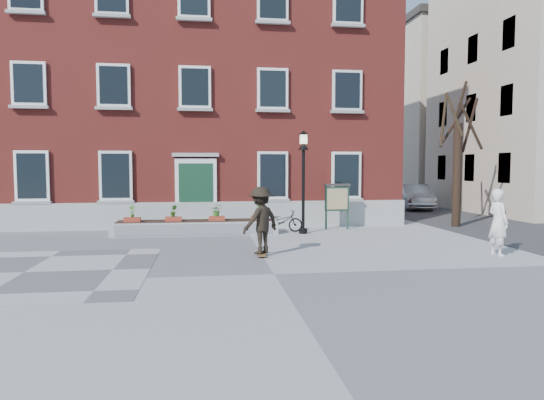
{
  "coord_description": "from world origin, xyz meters",
  "views": [
    {
      "loc": [
        -1.61,
        -11.33,
        2.58
      ],
      "look_at": [
        0.5,
        4.0,
        1.5
      ],
      "focal_mm": 32.0,
      "sensor_mm": 36.0,
      "label": 1
    }
  ],
  "objects": [
    {
      "name": "bare_tree",
      "position": [
        9.01,
        8.01,
        2.79
      ],
      "size": [
        1.83,
        1.83,
        6.16
      ],
      "color": "black",
      "rests_on": "ground"
    },
    {
      "name": "brick_building",
      "position": [
        -2.0,
        13.98,
        6.3
      ],
      "size": [
        18.4,
        10.85,
        12.6
      ],
      "color": "maroon",
      "rests_on": "ground"
    },
    {
      "name": "skateboarder",
      "position": [
        -0.05,
        2.38,
        1.03
      ],
      "size": [
        1.42,
        1.31,
        2.0
      ],
      "color": "brown",
      "rests_on": "ground"
    },
    {
      "name": "lamp_post",
      "position": [
        2.09,
        6.8,
        2.54
      ],
      "size": [
        0.4,
        0.4,
        3.93
      ],
      "color": "black",
      "rests_on": "ground"
    },
    {
      "name": "side_street",
      "position": [
        17.99,
        19.78,
        7.02
      ],
      "size": [
        15.2,
        36.0,
        14.5
      ],
      "color": "#3D3D40",
      "rests_on": "ground"
    },
    {
      "name": "parked_car",
      "position": [
        10.87,
        16.3,
        0.74
      ],
      "size": [
        2.53,
        4.75,
        1.49
      ],
      "primitive_type": "imported",
      "rotation": [
        0.0,
        0.0,
        -0.22
      ],
      "color": "#ACAFB0",
      "rests_on": "ground"
    },
    {
      "name": "checker_patch",
      "position": [
        -6.0,
        1.0,
        0.01
      ],
      "size": [
        6.0,
        6.0,
        0.01
      ],
      "primitive_type": "cube",
      "color": "#565658",
      "rests_on": "ground"
    },
    {
      "name": "notice_board",
      "position": [
        3.71,
        7.86,
        1.26
      ],
      "size": [
        1.1,
        0.16,
        1.87
      ],
      "color": "#1A3422",
      "rests_on": "ground"
    },
    {
      "name": "planter_assembly",
      "position": [
        -1.99,
        7.18,
        0.31
      ],
      "size": [
        6.2,
        1.12,
        1.15
      ],
      "color": "#B4B4AF",
      "rests_on": "ground"
    },
    {
      "name": "bicycle",
      "position": [
        1.35,
        7.3,
        0.43
      ],
      "size": [
        1.63,
        0.6,
        0.85
      ],
      "primitive_type": "imported",
      "rotation": [
        0.0,
        0.0,
        1.59
      ],
      "color": "black",
      "rests_on": "ground"
    },
    {
      "name": "ground",
      "position": [
        0.0,
        0.0,
        0.0
      ],
      "size": [
        100.0,
        100.0,
        0.0
      ],
      "primitive_type": "plane",
      "color": "gray",
      "rests_on": "ground"
    },
    {
      "name": "bystander",
      "position": [
        6.75,
        1.53,
        0.97
      ],
      "size": [
        0.54,
        0.75,
        1.94
      ],
      "primitive_type": "imported",
      "rotation": [
        0.0,
        0.0,
        1.68
      ],
      "color": "white",
      "rests_on": "ground"
    }
  ]
}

